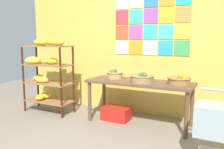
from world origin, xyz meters
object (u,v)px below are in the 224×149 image
at_px(banana_shelf_unit, 46,70).
at_px(fruit_basket_centre, 179,80).
at_px(display_table, 139,86).
at_px(produce_crate_under_table, 116,113).
at_px(fruit_basket_back_left, 114,74).
at_px(fruit_basket_right, 142,78).

bearing_deg(banana_shelf_unit, fruit_basket_centre, 4.25).
relative_size(banana_shelf_unit, display_table, 0.82).
bearing_deg(display_table, produce_crate_under_table, -179.27).
bearing_deg(banana_shelf_unit, produce_crate_under_table, 6.95).
xyz_separation_m(display_table, fruit_basket_back_left, (-0.47, 0.06, 0.16)).
bearing_deg(fruit_basket_back_left, banana_shelf_unit, -170.09).
bearing_deg(banana_shelf_unit, display_table, 5.55).
height_order(banana_shelf_unit, display_table, banana_shelf_unit).
bearing_deg(fruit_basket_back_left, fruit_basket_right, -13.68).
distance_m(display_table, produce_crate_under_table, 0.65).
bearing_deg(display_table, fruit_basket_right, -45.58).
height_order(fruit_basket_centre, produce_crate_under_table, fruit_basket_centre).
bearing_deg(produce_crate_under_table, fruit_basket_back_left, 136.67).
bearing_deg(produce_crate_under_table, fruit_basket_right, -8.39).
height_order(banana_shelf_unit, fruit_basket_back_left, banana_shelf_unit).
height_order(display_table, fruit_basket_back_left, fruit_basket_back_left).
bearing_deg(fruit_basket_right, fruit_basket_centre, 8.44).
bearing_deg(fruit_basket_right, display_table, 134.42).
relative_size(fruit_basket_back_left, produce_crate_under_table, 0.63).
bearing_deg(produce_crate_under_table, display_table, 0.73).
bearing_deg(display_table, banana_shelf_unit, -174.45).
xyz_separation_m(fruit_basket_right, fruit_basket_back_left, (-0.55, 0.13, 0.00)).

